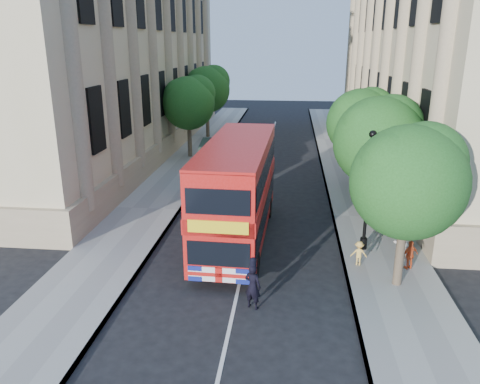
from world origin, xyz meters
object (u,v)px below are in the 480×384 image
(lamp_post, at_px, (368,196))
(police_constable, at_px, (253,286))
(box_van, at_px, (216,166))
(double_decker_bus, at_px, (238,189))
(woman_pedestrian, at_px, (401,242))

(lamp_post, height_order, police_constable, lamp_post)
(box_van, relative_size, police_constable, 2.99)
(lamp_post, relative_size, double_decker_bus, 0.53)
(double_decker_bus, relative_size, woman_pedestrian, 6.39)
(woman_pedestrian, bearing_deg, box_van, -73.62)
(lamp_post, distance_m, police_constable, 6.86)
(box_van, bearing_deg, double_decker_bus, -79.38)
(box_van, height_order, police_constable, box_van)
(box_van, bearing_deg, woman_pedestrian, -51.56)
(double_decker_bus, height_order, box_van, double_decker_bus)
(lamp_post, xyz_separation_m, double_decker_bus, (-5.52, 0.59, -0.04))
(lamp_post, distance_m, woman_pedestrian, 2.28)
(double_decker_bus, bearing_deg, woman_pedestrian, -10.56)
(lamp_post, bearing_deg, double_decker_bus, 173.85)
(box_van, xyz_separation_m, woman_pedestrian, (9.15, -9.59, -0.43))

